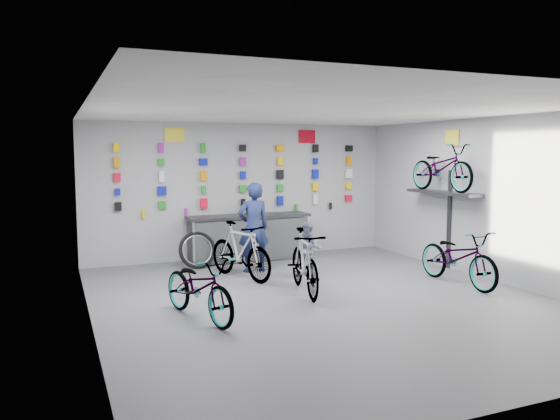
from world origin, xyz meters
name	(u,v)px	position (x,y,z in m)	size (l,w,h in m)	color
floor	(323,300)	(0.00, 0.00, 0.00)	(8.00, 8.00, 0.00)	#505055
ceiling	(324,110)	(0.00, 0.00, 3.00)	(8.00, 8.00, 0.00)	white
wall_back	(242,191)	(0.00, 4.00, 1.50)	(7.00, 7.00, 0.00)	#B0B0B2
wall_front	(528,247)	(0.00, -4.00, 1.50)	(7.00, 7.00, 0.00)	#B0B0B2
wall_left	(88,217)	(-3.50, 0.00, 1.50)	(8.00, 8.00, 0.00)	#B0B0B2
wall_right	(495,200)	(3.50, 0.00, 1.50)	(8.00, 8.00, 0.00)	#B0B0B2
counter	(249,238)	(0.00, 3.54, 0.49)	(2.70, 0.66, 1.00)	black
merch_wall	(247,178)	(0.09, 3.93, 1.79)	(5.56, 0.08, 1.56)	black
wall_bracket	(444,197)	(3.33, 1.20, 1.46)	(0.39, 1.90, 2.00)	#333338
sign_left	(175,135)	(-1.50, 3.98, 2.72)	(0.42, 0.02, 0.30)	yellow
sign_right	(307,137)	(1.60, 3.98, 2.72)	(0.42, 0.02, 0.30)	#B50A1C
sign_side	(452,137)	(3.48, 1.20, 2.65)	(0.02, 0.40, 0.30)	yellow
bike_left	(199,287)	(-2.07, -0.21, 0.46)	(0.61, 1.76, 0.92)	gray
bike_center	(305,262)	(-0.10, 0.48, 0.54)	(0.51, 1.79, 1.08)	gray
bike_right	(458,257)	(2.70, 0.00, 0.50)	(0.67, 1.91, 1.00)	gray
bike_service	(240,251)	(-0.74, 1.92, 0.53)	(0.50, 1.77, 1.07)	gray
bike_wall	(442,168)	(3.25, 1.20, 2.05)	(0.63, 1.80, 0.95)	gray
clerk	(253,227)	(-0.30, 2.41, 0.89)	(0.65, 0.42, 1.77)	#19244D
customer	(308,249)	(0.50, 1.59, 0.52)	(0.51, 0.40, 1.05)	slate
spare_wheel	(197,250)	(-1.25, 3.17, 0.37)	(0.77, 0.28, 0.76)	black
register	(254,210)	(0.13, 3.55, 1.11)	(0.28, 0.30, 0.22)	black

